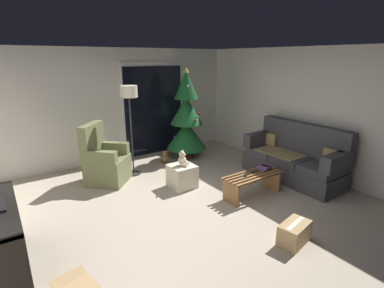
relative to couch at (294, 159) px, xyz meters
name	(u,v)px	position (x,y,z in m)	size (l,w,h in m)	color
ground_plane	(196,211)	(-2.32, 0.02, -0.40)	(7.00, 7.00, 0.00)	#B2A38E
wall_back	(118,105)	(-2.32, 3.08, 0.85)	(5.72, 0.12, 2.50)	silver
wall_right	(315,113)	(0.54, 0.02, 0.85)	(0.12, 6.00, 2.50)	silver
patio_door_frame	(154,109)	(-1.46, 3.01, 0.70)	(1.60, 0.02, 2.20)	silver
patio_door_glass	(154,111)	(-1.46, 2.99, 0.65)	(1.50, 0.02, 2.10)	black
couch	(294,159)	(0.00, 0.00, 0.00)	(0.79, 1.95, 1.08)	#3D3D42
coffee_table	(253,181)	(-1.21, -0.09, -0.13)	(1.10, 0.40, 0.40)	olive
remote_black	(246,175)	(-1.35, -0.05, 0.01)	(0.04, 0.16, 0.02)	black
remote_graphite	(255,171)	(-1.12, -0.03, 0.01)	(0.04, 0.16, 0.02)	#333338
book_stack	(264,168)	(-0.90, -0.04, 0.03)	(0.28, 0.23, 0.06)	#4C4C51
cell_phone	(265,166)	(-0.88, -0.04, 0.07)	(0.07, 0.14, 0.01)	black
christmas_tree	(186,119)	(-1.00, 2.29, 0.52)	(0.94, 0.94, 2.09)	#4C1E19
armchair	(105,162)	(-3.09, 1.92, 0.00)	(0.97, 0.97, 1.13)	olive
floor_lamp	(129,100)	(-2.50, 1.98, 1.11)	(0.32, 0.32, 1.78)	#2D2D30
ottoman	(182,176)	(-2.01, 0.90, -0.19)	(0.44, 0.44, 0.42)	beige
teddy_bear_cream	(183,159)	(-2.01, 0.89, 0.14)	(0.21, 0.22, 0.29)	beige
teddy_bear_chestnut_by_tree	(165,158)	(-1.66, 2.18, -0.28)	(0.20, 0.21, 0.29)	brown
cardboard_box_taped_mid_floor	(294,233)	(-1.75, -1.34, -0.26)	(0.49, 0.35, 0.28)	tan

